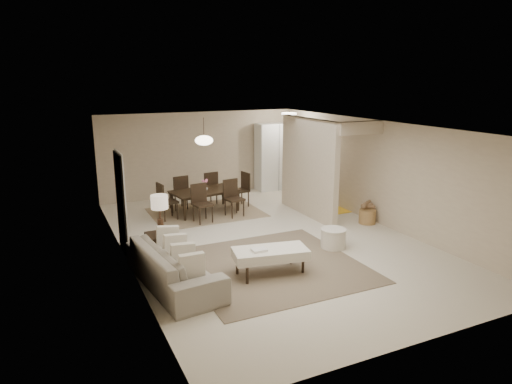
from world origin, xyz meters
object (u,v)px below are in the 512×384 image
pantry_cabinet (275,157)px  ottoman_bench (270,254)px  round_pouf (333,238)px  sofa (174,266)px  wicker_basket (367,216)px  side_table (162,248)px  dining_table (206,202)px

pantry_cabinet → ottoman_bench: 6.61m
pantry_cabinet → round_pouf: size_ratio=3.94×
sofa → wicker_basket: sofa is taller
sofa → wicker_basket: bearing=-82.4°
pantry_cabinet → wicker_basket: pantry_cabinet is taller
side_table → wicker_basket: 5.16m
ottoman_bench → round_pouf: bearing=29.5°
sofa → ottoman_bench: bearing=-106.9°
ottoman_bench → round_pouf: ottoman_bench is taller
dining_table → round_pouf: bearing=-75.3°
pantry_cabinet → ottoman_bench: size_ratio=1.47×
ottoman_bench → sofa: bearing=-179.2°
sofa → dining_table: size_ratio=1.39×
round_pouf → wicker_basket: 2.01m
pantry_cabinet → sofa: (-4.80, -5.50, -0.70)m
pantry_cabinet → dining_table: pantry_cabinet is taller
pantry_cabinet → wicker_basket: (0.40, -4.15, -0.88)m
sofa → round_pouf: sofa is taller
round_pouf → dining_table: bearing=113.5°
pantry_cabinet → side_table: bearing=-136.9°
sofa → side_table: sofa is taller
round_pouf → dining_table: size_ratio=0.31×
sofa → ottoman_bench: size_ratio=1.68×
ottoman_bench → side_table: (-1.65, 1.34, -0.09)m
side_table → round_pouf: side_table is taller
side_table → round_pouf: size_ratio=1.10×
side_table → round_pouf: bearing=-12.1°
pantry_cabinet → round_pouf: 5.42m
ottoman_bench → dining_table: (0.22, 4.20, -0.08)m
wicker_basket → pantry_cabinet: bearing=95.5°
sofa → wicker_basket: (5.20, 1.35, -0.18)m
pantry_cabinet → sofa: bearing=-131.1°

